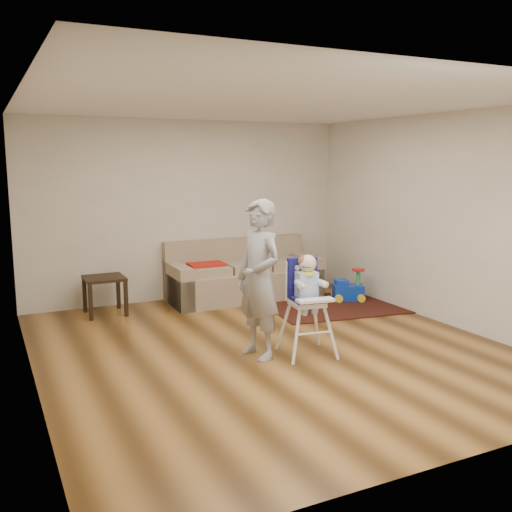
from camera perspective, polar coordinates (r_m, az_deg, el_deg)
name	(u,v)px	position (r m, az deg, el deg)	size (l,w,h in m)	color
ground	(271,348)	(6.53, 1.55, -9.21)	(5.50, 5.50, 0.00)	#452B0E
room_envelope	(251,180)	(6.66, -0.47, 7.61)	(5.04, 5.52, 2.72)	beige
sofa	(244,270)	(8.72, -1.24, -1.38)	(2.33, 0.98, 0.89)	gray
side_table	(105,296)	(8.12, -14.87, -3.84)	(0.53, 0.53, 0.53)	black
area_rug	(335,305)	(8.43, 7.89, -4.92)	(1.94, 1.45, 0.02)	black
ride_on_toy	(348,284)	(8.71, 9.22, -2.80)	(0.44, 0.32, 0.48)	#0E39BF
toy_ball	(304,308)	(7.90, 4.84, -5.19)	(0.16, 0.16, 0.16)	#0E39BF
high_chair	(307,307)	(6.21, 5.11, -5.07)	(0.59, 0.59, 1.12)	white
adult	(259,279)	(6.05, 0.31, -2.36)	(0.62, 0.41, 1.70)	gray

